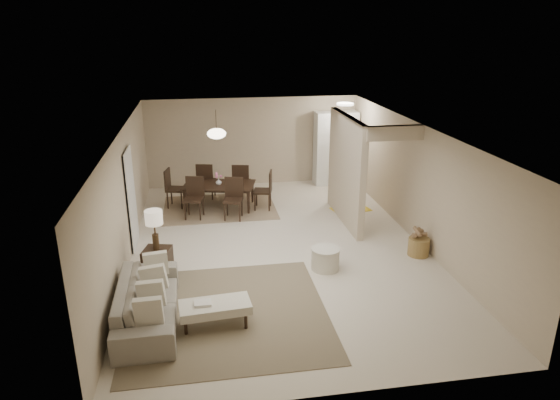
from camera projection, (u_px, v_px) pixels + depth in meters
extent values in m
plane|color=beige|center=(278.00, 247.00, 10.50)|extent=(9.00, 9.00, 0.00)
plane|color=white|center=(278.00, 130.00, 9.67)|extent=(9.00, 9.00, 0.00)
plane|color=#C7B596|center=(253.00, 142.00, 14.27)|extent=(6.00, 0.00, 6.00)
plane|color=#C7B596|center=(125.00, 199.00, 9.62)|extent=(0.00, 9.00, 9.00)
plane|color=#C7B596|center=(418.00, 183.00, 10.54)|extent=(0.00, 9.00, 9.00)
cube|color=#C7B596|center=(346.00, 170.00, 11.52)|extent=(0.15, 2.50, 2.50)
cube|color=black|center=(131.00, 200.00, 10.26)|extent=(0.04, 0.90, 2.04)
cube|color=white|center=(335.00, 148.00, 14.37)|extent=(1.20, 0.55, 2.10)
cylinder|color=white|center=(345.00, 104.00, 13.01)|extent=(0.44, 0.44, 0.05)
cube|color=brown|center=(228.00, 313.00, 8.09)|extent=(3.20, 3.20, 0.01)
imported|color=gray|center=(148.00, 302.00, 7.79)|extent=(2.28, 0.92, 0.66)
cube|color=beige|center=(215.00, 307.00, 7.67)|extent=(1.13, 0.59, 0.15)
cylinder|color=black|center=(186.00, 328.00, 7.50)|extent=(0.05, 0.05, 0.24)
cylinder|color=black|center=(246.00, 322.00, 7.64)|extent=(0.05, 0.05, 0.24)
cylinder|color=black|center=(186.00, 314.00, 7.84)|extent=(0.05, 0.05, 0.24)
cylinder|color=black|center=(244.00, 309.00, 7.97)|extent=(0.05, 0.05, 0.24)
cube|color=black|center=(158.00, 262.00, 9.26)|extent=(0.58, 0.58, 0.52)
cylinder|color=#412F1C|center=(156.00, 242.00, 9.12)|extent=(0.12, 0.12, 0.30)
cylinder|color=#412F1C|center=(155.00, 228.00, 9.03)|extent=(0.03, 0.03, 0.26)
cylinder|color=beige|center=(154.00, 217.00, 8.96)|extent=(0.32, 0.32, 0.26)
cylinder|color=beige|center=(325.00, 259.00, 9.49)|extent=(0.55, 0.55, 0.43)
cylinder|color=olive|center=(419.00, 247.00, 10.08)|extent=(0.49, 0.49, 0.36)
cube|color=#826950|center=(220.00, 208.00, 12.73)|extent=(2.80, 2.10, 0.01)
imported|color=black|center=(219.00, 196.00, 12.63)|extent=(1.94, 1.36, 0.62)
imported|color=white|center=(219.00, 182.00, 12.50)|extent=(0.19, 0.19, 0.16)
cube|color=yellow|center=(351.00, 209.00, 12.61)|extent=(1.03, 0.75, 0.01)
cylinder|color=#412F1C|center=(216.00, 120.00, 11.98)|extent=(0.02, 0.02, 0.50)
ellipsoid|color=#FFEAC6|center=(217.00, 134.00, 12.09)|extent=(0.46, 0.46, 0.25)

